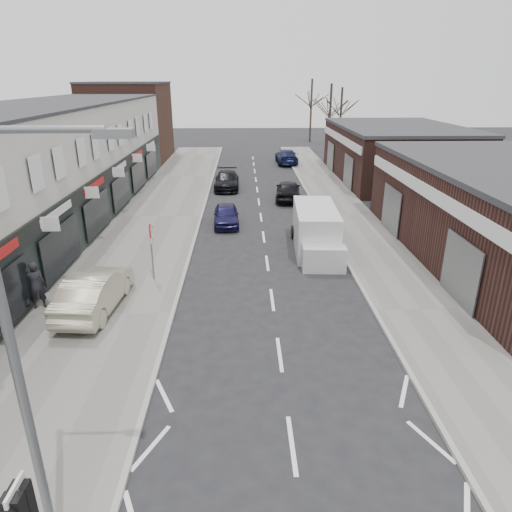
{
  "coord_description": "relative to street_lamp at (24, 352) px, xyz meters",
  "views": [
    {
      "loc": [
        -1.15,
        -6.85,
        8.53
      ],
      "look_at": [
        -0.72,
        8.32,
        2.6
      ],
      "focal_mm": 32.0,
      "sensor_mm": 36.0,
      "label": 1
    }
  ],
  "objects": [
    {
      "name": "parked_car_right_a",
      "position": [
        7.34,
        19.08,
        -3.94
      ],
      "size": [
        1.69,
        4.22,
        1.37
      ],
      "primitive_type": "imported",
      "rotation": [
        0.0,
        0.0,
        3.08
      ],
      "color": "silver",
      "rests_on": "ground"
    },
    {
      "name": "right_unit_far",
      "position": [
        17.03,
        34.8,
        -2.37
      ],
      "size": [
        10.0,
        16.0,
        4.5
      ],
      "primitive_type": "cube",
      "color": "#361D18",
      "rests_on": "ground"
    },
    {
      "name": "tree_far_a",
      "position": [
        13.53,
        48.8,
        -4.62
      ],
      "size": [
        3.6,
        3.6,
        8.0
      ],
      "primitive_type": null,
      "color": "#382D26",
      "rests_on": "ground"
    },
    {
      "name": "pavement_right",
      "position": [
        10.28,
        22.8,
        -4.56
      ],
      "size": [
        3.5,
        64.0,
        0.12
      ],
      "primitive_type": "cube",
      "color": "slate",
      "rests_on": "ground"
    },
    {
      "name": "white_van",
      "position": [
        7.15,
        16.5,
        -3.53
      ],
      "size": [
        2.34,
        6.01,
        2.3
      ],
      "rotation": [
        0.0,
        0.0,
        -0.05
      ],
      "color": "silver",
      "rests_on": "ground"
    },
    {
      "name": "parked_car_left_a",
      "position": [
        2.3,
        21.2,
        -3.98
      ],
      "size": [
        1.68,
        3.83,
        1.28
      ],
      "primitive_type": "imported",
      "rotation": [
        0.0,
        0.0,
        0.04
      ],
      "color": "#15133C",
      "rests_on": "ground"
    },
    {
      "name": "brick_block_far",
      "position": [
        -8.97,
        45.8,
        -0.62
      ],
      "size": [
        8.0,
        10.0,
        8.0
      ],
      "primitive_type": "cube",
      "color": "#46261E",
      "rests_on": "ground"
    },
    {
      "name": "street_lamp",
      "position": [
        0.0,
        0.0,
        0.0
      ],
      "size": [
        2.23,
        0.22,
        8.0
      ],
      "color": "slate",
      "rests_on": "pavement_left"
    },
    {
      "name": "pedestrian",
      "position": [
        -4.67,
        10.17,
        -3.54
      ],
      "size": [
        0.82,
        0.68,
        1.93
      ],
      "primitive_type": "imported",
      "rotation": [
        0.0,
        0.0,
        3.5
      ],
      "color": "black",
      "rests_on": "pavement_left"
    },
    {
      "name": "tree_far_c",
      "position": [
        13.03,
        60.8,
        -4.62
      ],
      "size": [
        3.6,
        3.6,
        8.5
      ],
      "primitive_type": null,
      "color": "#382D26",
      "rests_on": "ground"
    },
    {
      "name": "tree_far_b",
      "position": [
        16.03,
        54.8,
        -4.62
      ],
      "size": [
        3.6,
        3.6,
        7.5
      ],
      "primitive_type": null,
      "color": "#382D26",
      "rests_on": "ground"
    },
    {
      "name": "parked_car_right_b",
      "position": [
        6.73,
        27.32,
        -3.87
      ],
      "size": [
        2.21,
        4.57,
        1.5
      ],
      "primitive_type": "imported",
      "rotation": [
        0.0,
        0.0,
        3.04
      ],
      "color": "black",
      "rests_on": "ground"
    },
    {
      "name": "warning_sign",
      "position": [
        -0.63,
        12.8,
        -2.42
      ],
      "size": [
        0.12,
        0.8,
        2.7
      ],
      "color": "slate",
      "rests_on": "pavement_left"
    },
    {
      "name": "sedan_on_pavement",
      "position": [
        -2.38,
        9.96,
        -3.72
      ],
      "size": [
        1.99,
        4.82,
        1.55
      ],
      "primitive_type": "imported",
      "rotation": [
        0.0,
        0.0,
        3.07
      ],
      "color": "#ACA789",
      "rests_on": "pavement_left"
    },
    {
      "name": "shop_terrace_left",
      "position": [
        -8.97,
        20.3,
        -1.07
      ],
      "size": [
        8.0,
        41.0,
        7.1
      ],
      "primitive_type": "cube",
      "color": "beige",
      "rests_on": "ground"
    },
    {
      "name": "parked_car_left_b",
      "position": [
        2.03,
        31.21,
        -3.92
      ],
      "size": [
        1.99,
        4.86,
        1.41
      ],
      "primitive_type": "imported",
      "rotation": [
        0.0,
        0.0,
        0.0
      ],
      "color": "black",
      "rests_on": "ground"
    },
    {
      "name": "pavement_left",
      "position": [
        -2.22,
        22.8,
        -4.56
      ],
      "size": [
        5.5,
        64.0,
        0.12
      ],
      "primitive_type": "cube",
      "color": "slate",
      "rests_on": "ground"
    },
    {
      "name": "parked_car_right_c",
      "position": [
        8.03,
        42.88,
        -3.86
      ],
      "size": [
        2.2,
        5.25,
        1.51
      ],
      "primitive_type": "imported",
      "rotation": [
        0.0,
        0.0,
        3.16
      ],
      "color": "#121738",
      "rests_on": "ground"
    }
  ]
}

